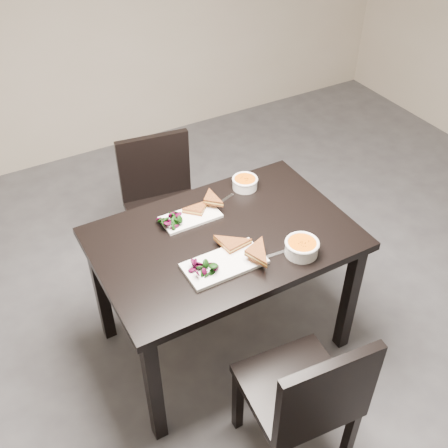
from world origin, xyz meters
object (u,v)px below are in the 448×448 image
object	(u,v)px
plate_near	(224,264)
plate_far	(191,217)
soup_bowl_far	(245,182)
table	(224,251)
chair_far	(162,200)
soup_bowl_near	(302,247)
chair_near	(307,397)

from	to	relation	value
plate_near	plate_far	bearing A→B (deg)	87.18
plate_far	soup_bowl_far	bearing A→B (deg)	13.92
table	chair_far	bearing A→B (deg)	90.86
soup_bowl_near	chair_far	bearing A→B (deg)	104.17
plate_near	plate_far	size ratio (longest dim) A/B	1.26
chair_near	soup_bowl_near	world-z (taller)	chair_near
table	soup_bowl_near	bearing A→B (deg)	-48.70
plate_near	soup_bowl_far	size ratio (longest dim) A/B	2.67
table	soup_bowl_near	size ratio (longest dim) A/B	7.75
chair_near	plate_near	distance (m)	0.65
chair_far	plate_far	size ratio (longest dim) A/B	2.99
chair_near	plate_near	size ratio (longest dim) A/B	2.37
chair_near	plate_near	xyz separation A→B (m)	(-0.05, 0.58, 0.27)
table	soup_bowl_far	xyz separation A→B (m)	(0.28, 0.28, 0.13)
plate_near	plate_far	xyz separation A→B (m)	(0.02, 0.36, -0.00)
table	chair_far	size ratio (longest dim) A/B	1.41
chair_far	plate_far	bearing A→B (deg)	-88.96
chair_near	chair_far	xyz separation A→B (m)	(0.03, 1.48, 0.00)
chair_near	chair_far	distance (m)	1.48
plate_far	chair_near	bearing A→B (deg)	-87.91
chair_near	soup_bowl_near	bearing A→B (deg)	64.70
table	chair_near	bearing A→B (deg)	-93.32
plate_far	plate_near	bearing A→B (deg)	-92.82
soup_bowl_near	soup_bowl_far	size ratio (longest dim) A/B	1.16
soup_bowl_far	plate_far	bearing A→B (deg)	-166.08
table	chair_near	distance (m)	0.78
table	chair_near	xyz separation A→B (m)	(-0.04, -0.76, -0.17)
chair_far	soup_bowl_near	xyz separation A→B (m)	(0.25, -1.00, 0.30)
table	plate_near	distance (m)	0.23
chair_near	soup_bowl_far	distance (m)	1.13
table	chair_near	world-z (taller)	chair_near
plate_near	chair_near	bearing A→B (deg)	-84.86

